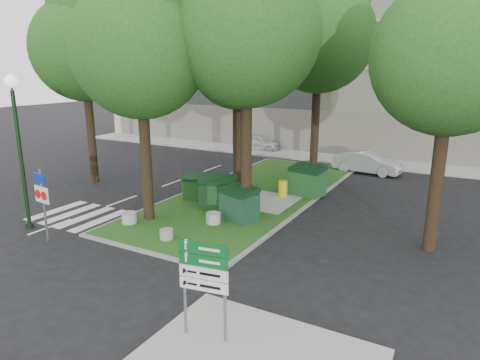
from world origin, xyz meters
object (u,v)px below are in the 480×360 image
Objects in this scene: dumpster_b at (218,192)px; dumpster_c at (239,204)px; tree_median_near_left at (142,36)px; tree_street_right at (457,40)px; tree_median_near_right at (250,17)px; car_silver at (367,162)px; dumpster_a at (197,187)px; litter_bin at (283,189)px; bollard_mid at (166,234)px; directional_sign at (204,275)px; tree_median_far at (322,25)px; car_white at (258,142)px; bollard_right at (213,218)px; dumpster_d at (307,180)px; bollard_left at (129,218)px; street_lamp at (18,135)px; traffic_sign_pole at (43,196)px; tree_median_mid at (239,52)px; tree_street_left at (85,39)px.

dumpster_b is 1.01× the size of dumpster_c.
tree_street_right is (10.50, 2.50, -0.33)m from tree_median_near_left.
tree_median_near_right is 2.86× the size of car_silver.
litter_bin is at bearing 15.86° from dumpster_a.
directional_sign reaches higher than bollard_mid.
tree_median_near_right reaches higher than tree_median_near_left.
tree_median_far is at bearing 41.74° from dumpster_a.
tree_median_near_left is 5.85× the size of dumpster_b.
bollard_mid is 18.68m from car_white.
litter_bin is at bearing 95.35° from directional_sign.
tree_median_far reaches higher than bollard_right.
dumpster_d is at bearing -145.95° from car_white.
bollard_mid is (-1.75, -10.96, -8.02)m from tree_median_far.
tree_median_near_left reaches higher than directional_sign.
directional_sign reaches higher than bollard_left.
tree_street_right is 15.58m from street_lamp.
street_lamp is at bearing -164.64° from bollard_mid.
litter_bin is 0.29× the size of traffic_sign_pole.
dumpster_b is 2.07m from bollard_right.
dumpster_a is (-0.46, -3.26, -6.29)m from tree_median_mid.
tree_median_near_right is at bearing 65.86° from bollard_mid.
bollard_mid is at bearing -105.33° from bollard_right.
bollard_right is (0.91, -1.80, -0.48)m from dumpster_b.
dumpster_b is at bearing 46.12° from street_lamp.
directional_sign is (2.79, -15.21, -6.64)m from tree_median_far.
car_silver is at bearing 71.96° from traffic_sign_pole.
tree_median_mid reaches higher than dumpster_d.
dumpster_d reaches higher than car_silver.
dumpster_b reaches higher than dumpster_c.
dumpster_c is at bearing -125.34° from tree_median_near_right.
tree_median_near_left is 9.45m from litter_bin.
litter_bin is 0.33× the size of directional_sign.
bollard_mid is (-8.55, -3.96, -6.69)m from tree_street_right.
directional_sign is at bearing -173.15° from car_silver.
car_white is at bearing 94.04° from dumpster_b.
car_white is at bearing 99.82° from bollard_left.
litter_bin is 12.89m from car_white.
car_silver is at bearing 114.39° from tree_street_right.
tree_street_right is 5.60× the size of dumpster_d.
bollard_mid is (0.30, -4.01, -0.52)m from dumpster_b.
tree_median_near_right is at bearing -32.52° from dumpster_b.
tree_street_left reaches higher than dumpster_b.
directional_sign is (10.20, -2.69, -2.05)m from street_lamp.
bollard_left is at bearing -174.10° from car_white.
street_lamp is at bearing -158.79° from tree_street_right.
bollard_left is at bearing -114.36° from dumpster_a.
street_lamp is (-6.26, -3.77, 3.40)m from bollard_right.
traffic_sign_pole is at bearing 156.06° from directional_sign.
bollard_right is at bearing -163.07° from car_white.
car_white is (-1.54, 20.01, -1.13)m from traffic_sign_pole.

